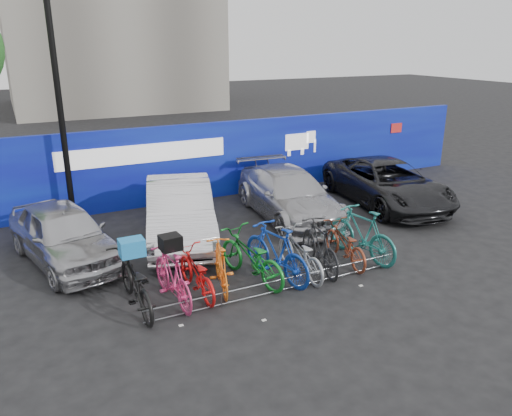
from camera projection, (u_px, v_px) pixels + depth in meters
ground at (267, 280)px, 10.53m from camera, size 100.00×100.00×0.00m
hoarding at (177, 164)px, 15.24m from camera, size 22.00×0.18×2.40m
lamppost at (59, 103)px, 12.72m from camera, size 0.25×0.50×6.11m
bike_rack at (281, 285)px, 9.97m from camera, size 5.60×0.03×0.30m
car_0 at (64, 234)px, 11.19m from camera, size 2.46×4.18×1.34m
car_1 at (180, 211)px, 12.51m from camera, size 2.73×4.75×1.48m
car_2 at (289, 194)px, 14.07m from camera, size 2.33×4.82×1.35m
car_3 at (387, 183)px, 15.18m from camera, size 2.86×5.12×1.35m
bike_0 at (135, 282)px, 9.24m from camera, size 0.78×2.09×1.09m
bike_1 at (172, 276)px, 9.48m from camera, size 0.65×1.86×1.10m
bike_2 at (196, 273)px, 9.81m from camera, size 0.68×1.76×0.91m
bike_3 at (221, 266)px, 10.01m from camera, size 0.86×1.73×1.00m
bike_4 at (251, 257)px, 10.33m from camera, size 1.15×2.16×1.08m
bike_5 at (276, 252)px, 10.39m from camera, size 0.97×2.10×1.22m
bike_6 at (300, 253)px, 10.62m from camera, size 0.68×1.88×0.98m
bike_7 at (320, 246)px, 10.82m from camera, size 0.82×1.95×1.13m
bike_8 at (345, 244)px, 11.20m from camera, size 0.78×1.80×0.92m
bike_9 at (362, 234)px, 11.38m from camera, size 0.89×2.11×1.23m
cargo_crate at (132, 247)px, 9.01m from camera, size 0.44×0.34×0.32m
cargo_topcase at (170, 242)px, 9.26m from camera, size 0.40×0.37×0.28m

